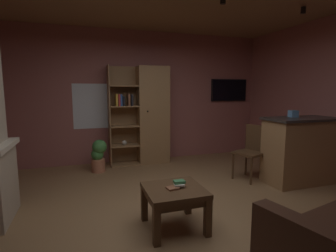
{
  "coord_description": "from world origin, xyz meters",
  "views": [
    {
      "loc": [
        -1.04,
        -2.78,
        1.51
      ],
      "look_at": [
        0.0,
        0.4,
        1.05
      ],
      "focal_mm": 27.9,
      "sensor_mm": 36.0,
      "label": 1
    }
  ],
  "objects_px": {
    "potted_floor_plant": "(99,155)",
    "wall_mounted_tv": "(229,90)",
    "kitchen_bar_counter": "(306,150)",
    "dining_chair": "(252,148)",
    "table_book_1": "(179,184)",
    "coffee_table": "(174,196)",
    "table_book_0": "(173,188)",
    "tissue_box": "(293,114)",
    "bookshelf_cabinet": "(149,115)",
    "table_book_2": "(179,182)"
  },
  "relations": [
    {
      "from": "table_book_2",
      "to": "kitchen_bar_counter",
      "type": "bearing_deg",
      "value": 15.6
    },
    {
      "from": "coffee_table",
      "to": "table_book_0",
      "type": "bearing_deg",
      "value": -139.28
    },
    {
      "from": "tissue_box",
      "to": "coffee_table",
      "type": "height_order",
      "value": "tissue_box"
    },
    {
      "from": "dining_chair",
      "to": "table_book_2",
      "type": "bearing_deg",
      "value": -147.76
    },
    {
      "from": "tissue_box",
      "to": "table_book_1",
      "type": "height_order",
      "value": "tissue_box"
    },
    {
      "from": "table_book_0",
      "to": "bookshelf_cabinet",
      "type": "bearing_deg",
      "value": 81.41
    },
    {
      "from": "table_book_0",
      "to": "potted_floor_plant",
      "type": "bearing_deg",
      "value": 105.27
    },
    {
      "from": "wall_mounted_tv",
      "to": "bookshelf_cabinet",
      "type": "bearing_deg",
      "value": -173.98
    },
    {
      "from": "bookshelf_cabinet",
      "to": "table_book_0",
      "type": "height_order",
      "value": "bookshelf_cabinet"
    },
    {
      "from": "kitchen_bar_counter",
      "to": "wall_mounted_tv",
      "type": "relative_size",
      "value": 1.6
    },
    {
      "from": "tissue_box",
      "to": "kitchen_bar_counter",
      "type": "bearing_deg",
      "value": -22.69
    },
    {
      "from": "kitchen_bar_counter",
      "to": "potted_floor_plant",
      "type": "relative_size",
      "value": 2.39
    },
    {
      "from": "tissue_box",
      "to": "wall_mounted_tv",
      "type": "bearing_deg",
      "value": 88.7
    },
    {
      "from": "coffee_table",
      "to": "dining_chair",
      "type": "xyz_separation_m",
      "value": [
        1.8,
        1.12,
        0.16
      ]
    },
    {
      "from": "tissue_box",
      "to": "table_book_1",
      "type": "bearing_deg",
      "value": -160.39
    },
    {
      "from": "tissue_box",
      "to": "potted_floor_plant",
      "type": "relative_size",
      "value": 0.2
    },
    {
      "from": "coffee_table",
      "to": "table_book_0",
      "type": "xyz_separation_m",
      "value": [
        -0.03,
        -0.02,
        0.1
      ]
    },
    {
      "from": "table_book_2",
      "to": "dining_chair",
      "type": "height_order",
      "value": "dining_chair"
    },
    {
      "from": "kitchen_bar_counter",
      "to": "coffee_table",
      "type": "distance_m",
      "value": 2.67
    },
    {
      "from": "table_book_1",
      "to": "kitchen_bar_counter",
      "type": "bearing_deg",
      "value": 15.97
    },
    {
      "from": "bookshelf_cabinet",
      "to": "table_book_1",
      "type": "distance_m",
      "value": 2.74
    },
    {
      "from": "bookshelf_cabinet",
      "to": "tissue_box",
      "type": "relative_size",
      "value": 16.57
    },
    {
      "from": "table_book_2",
      "to": "potted_floor_plant",
      "type": "height_order",
      "value": "potted_floor_plant"
    },
    {
      "from": "potted_floor_plant",
      "to": "wall_mounted_tv",
      "type": "bearing_deg",
      "value": 10.38
    },
    {
      "from": "coffee_table",
      "to": "wall_mounted_tv",
      "type": "relative_size",
      "value": 0.7
    },
    {
      "from": "bookshelf_cabinet",
      "to": "kitchen_bar_counter",
      "type": "xyz_separation_m",
      "value": [
        2.18,
        -1.95,
        -0.45
      ]
    },
    {
      "from": "dining_chair",
      "to": "wall_mounted_tv",
      "type": "height_order",
      "value": "wall_mounted_tv"
    },
    {
      "from": "table_book_0",
      "to": "potted_floor_plant",
      "type": "xyz_separation_m",
      "value": [
        -0.64,
        2.35,
        -0.14
      ]
    },
    {
      "from": "kitchen_bar_counter",
      "to": "table_book_1",
      "type": "distance_m",
      "value": 2.61
    },
    {
      "from": "tissue_box",
      "to": "table_book_1",
      "type": "relative_size",
      "value": 1.07
    },
    {
      "from": "table_book_0",
      "to": "potted_floor_plant",
      "type": "distance_m",
      "value": 2.44
    },
    {
      "from": "potted_floor_plant",
      "to": "wall_mounted_tv",
      "type": "distance_m",
      "value": 3.32
    },
    {
      "from": "table_book_1",
      "to": "wall_mounted_tv",
      "type": "distance_m",
      "value": 3.84
    },
    {
      "from": "table_book_2",
      "to": "potted_floor_plant",
      "type": "distance_m",
      "value": 2.42
    },
    {
      "from": "kitchen_bar_counter",
      "to": "dining_chair",
      "type": "xyz_separation_m",
      "value": [
        -0.77,
        0.39,
        -0.01
      ]
    },
    {
      "from": "tissue_box",
      "to": "potted_floor_plant",
      "type": "xyz_separation_m",
      "value": [
        -3.01,
        1.51,
        -0.81
      ]
    },
    {
      "from": "kitchen_bar_counter",
      "to": "tissue_box",
      "type": "distance_m",
      "value": 0.64
    },
    {
      "from": "dining_chair",
      "to": "potted_floor_plant",
      "type": "relative_size",
      "value": 1.52
    },
    {
      "from": "kitchen_bar_counter",
      "to": "dining_chair",
      "type": "bearing_deg",
      "value": 152.93
    },
    {
      "from": "kitchen_bar_counter",
      "to": "table_book_0",
      "type": "distance_m",
      "value": 2.7
    },
    {
      "from": "coffee_table",
      "to": "table_book_2",
      "type": "relative_size",
      "value": 5.24
    },
    {
      "from": "bookshelf_cabinet",
      "to": "coffee_table",
      "type": "bearing_deg",
      "value": -98.12
    },
    {
      "from": "coffee_table",
      "to": "wall_mounted_tv",
      "type": "distance_m",
      "value": 3.92
    },
    {
      "from": "table_book_0",
      "to": "coffee_table",
      "type": "bearing_deg",
      "value": 40.72
    },
    {
      "from": "dining_chair",
      "to": "wall_mounted_tv",
      "type": "distance_m",
      "value": 2.11
    },
    {
      "from": "kitchen_bar_counter",
      "to": "potted_floor_plant",
      "type": "distance_m",
      "value": 3.62
    },
    {
      "from": "table_book_1",
      "to": "dining_chair",
      "type": "relative_size",
      "value": 0.12
    },
    {
      "from": "kitchen_bar_counter",
      "to": "wall_mounted_tv",
      "type": "bearing_deg",
      "value": 94.75
    },
    {
      "from": "table_book_1",
      "to": "dining_chair",
      "type": "height_order",
      "value": "dining_chair"
    },
    {
      "from": "coffee_table",
      "to": "table_book_1",
      "type": "xyz_separation_m",
      "value": [
        0.06,
        0.01,
        0.12
      ]
    }
  ]
}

